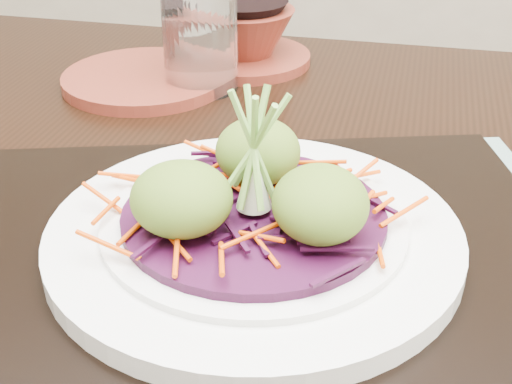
# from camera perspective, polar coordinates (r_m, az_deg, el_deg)

# --- Properties ---
(dining_table) EXTENTS (1.43, 1.07, 0.82)m
(dining_table) POSITION_cam_1_polar(r_m,az_deg,el_deg) (0.63, -0.85, -9.45)
(dining_table) COLOR black
(dining_table) RESTS_ON ground
(placemat) EXTENTS (0.54, 0.45, 0.00)m
(placemat) POSITION_cam_1_polar(r_m,az_deg,el_deg) (0.49, -0.16, -6.31)
(placemat) COLOR gray
(placemat) RESTS_ON dining_table
(serving_tray) EXTENTS (0.46, 0.37, 0.02)m
(serving_tray) POSITION_cam_1_polar(r_m,az_deg,el_deg) (0.48, -0.16, -5.20)
(serving_tray) COLOR black
(serving_tray) RESTS_ON placemat
(white_plate) EXTENTS (0.28, 0.28, 0.02)m
(white_plate) POSITION_cam_1_polar(r_m,az_deg,el_deg) (0.47, -0.17, -3.35)
(white_plate) COLOR white
(white_plate) RESTS_ON serving_tray
(cabbage_bed) EXTENTS (0.17, 0.17, 0.01)m
(cabbage_bed) POSITION_cam_1_polar(r_m,az_deg,el_deg) (0.47, -0.17, -1.92)
(cabbage_bed) COLOR #390B30
(cabbage_bed) RESTS_ON white_plate
(carrot_julienne) EXTENTS (0.21, 0.21, 0.01)m
(carrot_julienne) POSITION_cam_1_polar(r_m,az_deg,el_deg) (0.46, -0.17, -1.03)
(carrot_julienne) COLOR #E14603
(carrot_julienne) RESTS_ON cabbage_bed
(guacamole_scoops) EXTENTS (0.15, 0.13, 0.05)m
(guacamole_scoops) POSITION_cam_1_polar(r_m,az_deg,el_deg) (0.45, -0.18, 0.66)
(guacamole_scoops) COLOR #567422
(guacamole_scoops) RESTS_ON cabbage_bed
(scallion_garnish) EXTENTS (0.06, 0.06, 0.10)m
(scallion_garnish) POSITION_cam_1_polar(r_m,az_deg,el_deg) (0.44, -0.18, 3.07)
(scallion_garnish) COLOR #74AC45
(scallion_garnish) RESTS_ON cabbage_bed
(terracotta_side_plate) EXTENTS (0.20, 0.20, 0.01)m
(terracotta_side_plate) POSITION_cam_1_polar(r_m,az_deg,el_deg) (0.81, -8.86, 8.91)
(terracotta_side_plate) COLOR maroon
(terracotta_side_plate) RESTS_ON dining_table
(water_glass) EXTENTS (0.10, 0.10, 0.11)m
(water_glass) POSITION_cam_1_polar(r_m,az_deg,el_deg) (0.78, -4.49, 12.23)
(water_glass) COLOR white
(water_glass) RESTS_ON dining_table
(terracotta_bowl_set) EXTENTS (0.16, 0.16, 0.07)m
(terracotta_bowl_set) POSITION_cam_1_polar(r_m,az_deg,el_deg) (0.86, -0.88, 12.12)
(terracotta_bowl_set) COLOR maroon
(terracotta_bowl_set) RESTS_ON dining_table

